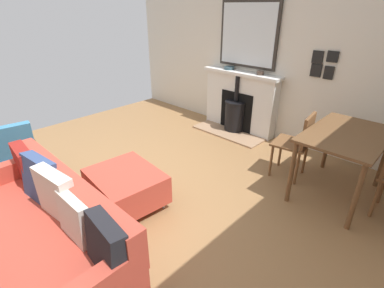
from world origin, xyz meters
TOP-DOWN VIEW (x-y plane):
  - ground_plane at (0.00, 0.00)m, footprint 5.97×5.39m
  - wall_left at (-2.99, 0.00)m, footprint 0.12×5.39m
  - fireplace at (-2.78, -0.17)m, footprint 0.62×1.38m
  - mirror_over_mantel at (-2.90, -0.17)m, footprint 0.04×1.03m
  - mantel_bowl_near at (-2.81, -0.43)m, footprint 0.17×0.17m
  - mantel_bowl_far at (-2.81, 0.17)m, footprint 0.11×0.11m
  - sofa at (0.67, 0.45)m, footprint 0.78×1.84m
  - ottoman at (-0.25, 0.20)m, footprint 0.71×0.82m
  - armchair_accent at (0.48, -1.12)m, footprint 0.75×0.67m
  - dining_table at (-2.01, 1.75)m, footprint 1.11×0.73m
  - dining_chair_near_fireplace at (-2.02, 1.24)m, footprint 0.45×0.45m
  - photo_gallery_row at (-2.91, 1.03)m, footprint 0.02×0.33m

SIDE VIEW (x-z plane):
  - ground_plane at x=0.00m, z-range -0.01..0.00m
  - ottoman at x=-0.25m, z-range 0.04..0.44m
  - sofa at x=0.67m, z-range -0.05..0.80m
  - fireplace at x=-2.78m, z-range -0.06..0.95m
  - armchair_accent at x=0.48m, z-range 0.04..0.85m
  - dining_chair_near_fireplace at x=-2.02m, z-range 0.08..0.92m
  - dining_table at x=-2.01m, z-range 0.28..1.04m
  - mantel_bowl_near at x=-2.81m, z-range 1.01..1.05m
  - mantel_bowl_far at x=-2.81m, z-range 1.01..1.06m
  - photo_gallery_row at x=-2.91m, z-range 1.07..1.44m
  - wall_left at x=-2.99m, z-range 0.00..2.67m
  - mirror_over_mantel at x=-2.90m, z-range 1.06..2.04m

